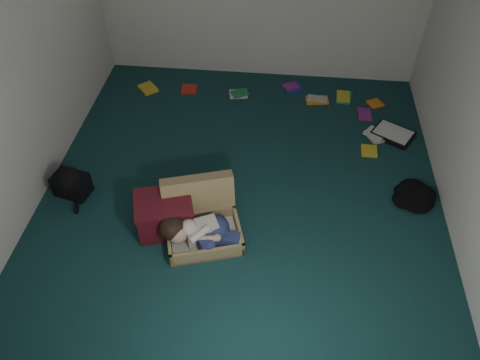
# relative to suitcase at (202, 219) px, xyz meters

# --- Properties ---
(floor) EXTENTS (4.50, 4.50, 0.00)m
(floor) POSITION_rel_suitcase_xyz_m (0.32, 0.50, -0.15)
(floor) COLOR #143839
(floor) RESTS_ON ground
(wall_front) EXTENTS (4.50, 0.00, 4.50)m
(wall_front) POSITION_rel_suitcase_xyz_m (0.32, -1.75, 1.15)
(wall_front) COLOR silver
(wall_front) RESTS_ON ground
(wall_left) EXTENTS (0.00, 4.50, 4.50)m
(wall_left) POSITION_rel_suitcase_xyz_m (-1.68, 0.50, 1.15)
(wall_left) COLOR silver
(wall_left) RESTS_ON ground
(suitcase) EXTENTS (0.84, 0.82, 0.49)m
(suitcase) POSITION_rel_suitcase_xyz_m (0.00, 0.00, 0.00)
(suitcase) COLOR tan
(suitcase) RESTS_ON floor
(person) EXTENTS (0.75, 0.38, 0.31)m
(person) POSITION_rel_suitcase_xyz_m (0.01, -0.18, 0.04)
(person) COLOR silver
(person) RESTS_ON suitcase
(maroon_bin) EXTENTS (0.62, 0.54, 0.36)m
(maroon_bin) POSITION_rel_suitcase_xyz_m (-0.34, 0.00, 0.03)
(maroon_bin) COLOR #57111C
(maroon_bin) RESTS_ON floor
(backpack) EXTENTS (0.48, 0.42, 0.25)m
(backpack) POSITION_rel_suitcase_xyz_m (-1.38, 0.34, -0.02)
(backpack) COLOR black
(backpack) RESTS_ON floor
(clothing_pile) EXTENTS (0.45, 0.39, 0.12)m
(clothing_pile) POSITION_rel_suitcase_xyz_m (2.02, 0.59, -0.09)
(clothing_pile) COLOR black
(clothing_pile) RESTS_ON floor
(paper_tray) EXTENTS (0.54, 0.50, 0.06)m
(paper_tray) POSITION_rel_suitcase_xyz_m (1.96, 1.59, -0.12)
(paper_tray) COLOR black
(paper_tray) RESTS_ON floor
(book_scatter) EXTENTS (3.15, 1.41, 0.02)m
(book_scatter) POSITION_rel_suitcase_xyz_m (0.88, 2.05, -0.14)
(book_scatter) COLOR yellow
(book_scatter) RESTS_ON floor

